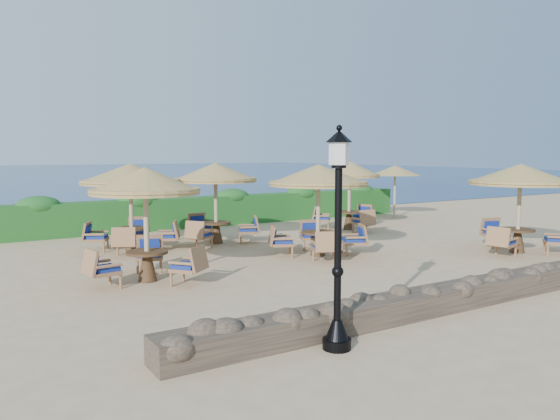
{
  "coord_description": "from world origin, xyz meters",
  "views": [
    {
      "loc": [
        -9.78,
        -13.19,
        2.98
      ],
      "look_at": [
        -1.37,
        0.38,
        1.3
      ],
      "focal_mm": 35.0,
      "sensor_mm": 36.0,
      "label": 1
    }
  ],
  "objects_px": {
    "cafe_set_2": "(520,188)",
    "cafe_set_4": "(216,186)",
    "cafe_set_1": "(318,192)",
    "cafe_set_5": "(349,184)",
    "cafe_set_3": "(131,190)",
    "extra_parasol": "(395,171)",
    "lamp_post": "(338,248)",
    "cafe_set_0": "(146,202)"
  },
  "relations": [
    {
      "from": "cafe_set_3",
      "to": "extra_parasol",
      "type": "bearing_deg",
      "value": 8.9
    },
    {
      "from": "extra_parasol",
      "to": "cafe_set_3",
      "type": "bearing_deg",
      "value": -171.1
    },
    {
      "from": "cafe_set_2",
      "to": "cafe_set_3",
      "type": "bearing_deg",
      "value": 146.53
    },
    {
      "from": "cafe_set_0",
      "to": "cafe_set_4",
      "type": "relative_size",
      "value": 0.98
    },
    {
      "from": "cafe_set_4",
      "to": "cafe_set_5",
      "type": "xyz_separation_m",
      "value": [
        5.79,
        0.25,
        -0.11
      ]
    },
    {
      "from": "cafe_set_1",
      "to": "cafe_set_4",
      "type": "distance_m",
      "value": 3.86
    },
    {
      "from": "extra_parasol",
      "to": "cafe_set_2",
      "type": "height_order",
      "value": "cafe_set_2"
    },
    {
      "from": "extra_parasol",
      "to": "cafe_set_5",
      "type": "bearing_deg",
      "value": -155.72
    },
    {
      "from": "lamp_post",
      "to": "cafe_set_1",
      "type": "distance_m",
      "value": 7.61
    },
    {
      "from": "cafe_set_2",
      "to": "cafe_set_5",
      "type": "height_order",
      "value": "same"
    },
    {
      "from": "lamp_post",
      "to": "cafe_set_0",
      "type": "relative_size",
      "value": 1.21
    },
    {
      "from": "cafe_set_1",
      "to": "cafe_set_3",
      "type": "height_order",
      "value": "same"
    },
    {
      "from": "lamp_post",
      "to": "cafe_set_0",
      "type": "height_order",
      "value": "lamp_post"
    },
    {
      "from": "cafe_set_0",
      "to": "cafe_set_1",
      "type": "bearing_deg",
      "value": 5.44
    },
    {
      "from": "cafe_set_1",
      "to": "cafe_set_5",
      "type": "relative_size",
      "value": 1.05
    },
    {
      "from": "lamp_post",
      "to": "cafe_set_1",
      "type": "xyz_separation_m",
      "value": [
        4.2,
        6.33,
        0.29
      ]
    },
    {
      "from": "extra_parasol",
      "to": "cafe_set_4",
      "type": "distance_m",
      "value": 10.22
    },
    {
      "from": "cafe_set_0",
      "to": "cafe_set_3",
      "type": "relative_size",
      "value": 0.92
    },
    {
      "from": "extra_parasol",
      "to": "cafe_set_5",
      "type": "distance_m",
      "value": 4.62
    },
    {
      "from": "cafe_set_5",
      "to": "cafe_set_2",
      "type": "bearing_deg",
      "value": -79.85
    },
    {
      "from": "cafe_set_3",
      "to": "cafe_set_4",
      "type": "height_order",
      "value": "same"
    },
    {
      "from": "cafe_set_1",
      "to": "cafe_set_3",
      "type": "bearing_deg",
      "value": 139.86
    },
    {
      "from": "lamp_post",
      "to": "cafe_set_0",
      "type": "distance_m",
      "value": 5.93
    },
    {
      "from": "cafe_set_1",
      "to": "cafe_set_5",
      "type": "distance_m",
      "value": 5.65
    },
    {
      "from": "cafe_set_2",
      "to": "cafe_set_4",
      "type": "bearing_deg",
      "value": 137.97
    },
    {
      "from": "cafe_set_0",
      "to": "cafe_set_4",
      "type": "bearing_deg",
      "value": 47.77
    },
    {
      "from": "cafe_set_2",
      "to": "cafe_set_4",
      "type": "relative_size",
      "value": 1.06
    },
    {
      "from": "lamp_post",
      "to": "cafe_set_2",
      "type": "bearing_deg",
      "value": 20.49
    },
    {
      "from": "cafe_set_1",
      "to": "cafe_set_4",
      "type": "height_order",
      "value": "same"
    },
    {
      "from": "cafe_set_4",
      "to": "cafe_set_5",
      "type": "height_order",
      "value": "same"
    },
    {
      "from": "cafe_set_4",
      "to": "cafe_set_2",
      "type": "bearing_deg",
      "value": -42.03
    },
    {
      "from": "lamp_post",
      "to": "cafe_set_4",
      "type": "distance_m",
      "value": 10.2
    },
    {
      "from": "lamp_post",
      "to": "cafe_set_2",
      "type": "distance_m",
      "value": 10.23
    },
    {
      "from": "cafe_set_0",
      "to": "cafe_set_5",
      "type": "bearing_deg",
      "value": 24.34
    },
    {
      "from": "cafe_set_0",
      "to": "extra_parasol",
      "type": "bearing_deg",
      "value": 24.33
    },
    {
      "from": "extra_parasol",
      "to": "cafe_set_3",
      "type": "height_order",
      "value": "cafe_set_3"
    },
    {
      "from": "cafe_set_1",
      "to": "cafe_set_5",
      "type": "xyz_separation_m",
      "value": [
        4.2,
        3.77,
        -0.06
      ]
    },
    {
      "from": "cafe_set_0",
      "to": "cafe_set_4",
      "type": "distance_m",
      "value": 5.42
    },
    {
      "from": "extra_parasol",
      "to": "cafe_set_4",
      "type": "xyz_separation_m",
      "value": [
        -9.99,
        -2.15,
        -0.28
      ]
    },
    {
      "from": "cafe_set_0",
      "to": "cafe_set_1",
      "type": "distance_m",
      "value": 5.26
    },
    {
      "from": "cafe_set_5",
      "to": "cafe_set_0",
      "type": "bearing_deg",
      "value": -155.66
    },
    {
      "from": "cafe_set_1",
      "to": "cafe_set_2",
      "type": "bearing_deg",
      "value": -27.19
    }
  ]
}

